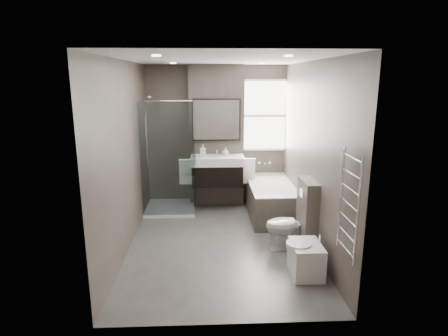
{
  "coord_description": "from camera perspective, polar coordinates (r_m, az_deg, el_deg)",
  "views": [
    {
      "loc": [
        -0.17,
        -5.12,
        2.36
      ],
      "look_at": [
        0.06,
        0.15,
        1.09
      ],
      "focal_mm": 30.0,
      "sensor_mm": 36.0,
      "label": 1
    }
  ],
  "objects": [
    {
      "name": "towel_left",
      "position": [
        6.74,
        -5.8,
        -0.61
      ],
      "size": [
        0.24,
        0.06,
        0.44
      ],
      "primitive_type": "cube",
      "color": "white",
      "rests_on": "vanity_pier"
    },
    {
      "name": "window",
      "position": [
        7.11,
        6.17,
        7.94
      ],
      "size": [
        0.98,
        0.06,
        1.33
      ],
      "color": "white",
      "rests_on": "room"
    },
    {
      "name": "vanity",
      "position": [
        6.74,
        -1.04,
        -0.35
      ],
      "size": [
        0.95,
        0.47,
        0.66
      ],
      "color": "black",
      "rests_on": "vanity_pier"
    },
    {
      "name": "cistern_box",
      "position": [
        5.39,
        12.54,
        -6.97
      ],
      "size": [
        0.19,
        0.55,
        1.0
      ],
      "color": "#4E453D",
      "rests_on": "ground"
    },
    {
      "name": "bidet",
      "position": [
        4.82,
        12.31,
        -13.29
      ],
      "size": [
        0.43,
        0.5,
        0.52
      ],
      "color": "white",
      "rests_on": "ground"
    },
    {
      "name": "shower_enclosure",
      "position": [
        6.76,
        -7.4,
        -2.62
      ],
      "size": [
        0.9,
        0.9,
        2.0
      ],
      "color": "white",
      "rests_on": "ground"
    },
    {
      "name": "mirror_cabinet",
      "position": [
        6.77,
        -1.11,
        7.36
      ],
      "size": [
        0.86,
        0.08,
        0.76
      ],
      "color": "black",
      "rests_on": "vanity_pier"
    },
    {
      "name": "soap_bottle_a",
      "position": [
        6.66,
        -3.22,
        2.69
      ],
      "size": [
        0.1,
        0.1,
        0.22
      ],
      "primitive_type": "imported",
      "color": "white",
      "rests_on": "vanity"
    },
    {
      "name": "soap_bottle_b",
      "position": [
        6.75,
        0.23,
        2.53
      ],
      "size": [
        0.11,
        0.11,
        0.14
      ],
      "primitive_type": "imported",
      "color": "white",
      "rests_on": "vanity"
    },
    {
      "name": "room",
      "position": [
        5.23,
        -0.63,
        1.84
      ],
      "size": [
        2.7,
        3.9,
        2.7
      ],
      "color": "#4E4B48",
      "rests_on": "ground"
    },
    {
      "name": "towel_right",
      "position": [
        6.77,
        3.71,
        -0.51
      ],
      "size": [
        0.24,
        0.06,
        0.44
      ],
      "primitive_type": "cube",
      "color": "white",
      "rests_on": "vanity_pier"
    },
    {
      "name": "towel_radiator",
      "position": [
        3.99,
        18.53,
        -5.3
      ],
      "size": [
        0.03,
        0.49,
        1.1
      ],
      "color": "silver",
      "rests_on": "room"
    },
    {
      "name": "vanity_pier",
      "position": [
        6.98,
        -1.14,
        4.81
      ],
      "size": [
        1.0,
        0.25,
        2.6
      ],
      "primitive_type": "cube",
      "color": "#4E453D",
      "rests_on": "ground"
    },
    {
      "name": "bathtub",
      "position": [
        6.64,
        7.09,
        -4.5
      ],
      "size": [
        0.75,
        1.6,
        0.57
      ],
      "color": "#4E453D",
      "rests_on": "ground"
    },
    {
      "name": "toilet",
      "position": [
        5.41,
        9.91,
        -8.58
      ],
      "size": [
        0.7,
        0.45,
        0.68
      ],
      "primitive_type": "imported",
      "rotation": [
        0.0,
        0.0,
        -1.47
      ],
      "color": "white",
      "rests_on": "ground"
    }
  ]
}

